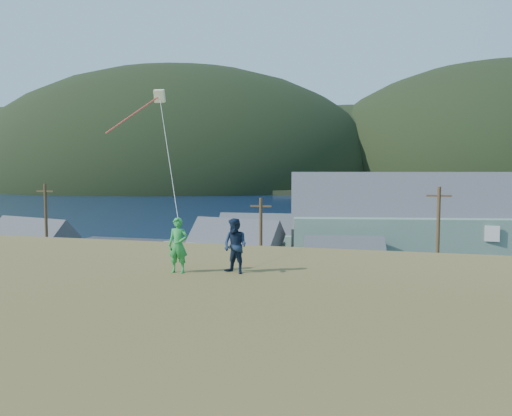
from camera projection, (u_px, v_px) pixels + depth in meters
The scene contains 16 objects.
ground at pixel (257, 319), 35.34m from camera, with size 900.00×900.00×0.00m, color #0A1638.
grass_strip at pixel (250, 326), 33.41m from camera, with size 110.00×8.00×0.10m, color #4C3D19.
waterfront_lot at pixel (299, 271), 51.71m from camera, with size 72.00×36.00×0.12m, color #28282B.
wharf at pixel (287, 237), 75.38m from camera, with size 26.00×14.00×0.90m, color gray.
far_shore at pixel (377, 184), 353.04m from camera, with size 900.00×320.00×2.00m, color black.
far_hills at pixel (437, 185), 295.01m from camera, with size 760.00×265.00×143.00m.
lodge at pixel (471, 228), 49.08m from camera, with size 36.57×16.40×12.43m.
shed_teal at pixel (25, 254), 46.61m from camera, with size 10.50×8.52×7.28m.
shed_palegreen_near at pixel (233, 250), 49.76m from camera, with size 10.23×7.42×6.78m.
shed_white at pixel (345, 265), 43.83m from camera, with size 7.85×5.99×5.61m.
shed_palegreen_far at pixel (258, 238), 59.45m from camera, with size 9.91×6.02×6.45m.
utility_poles at pixel (234, 250), 37.01m from camera, with size 30.74×0.24×9.29m.
parked_cars at pixel (207, 252), 58.87m from camera, with size 21.99×12.60×1.54m.
kite_flyer_green at pixel (178, 245), 16.03m from camera, with size 0.65×0.43×1.79m, color green.
kite_flyer_navy at pixel (235, 246), 15.95m from camera, with size 0.86×0.67×1.77m, color #172640.
kite_rig at pixel (156, 100), 22.04m from camera, with size 2.38×3.25×8.46m.
Camera 1 is at (8.91, -33.48, 10.50)m, focal length 35.00 mm.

